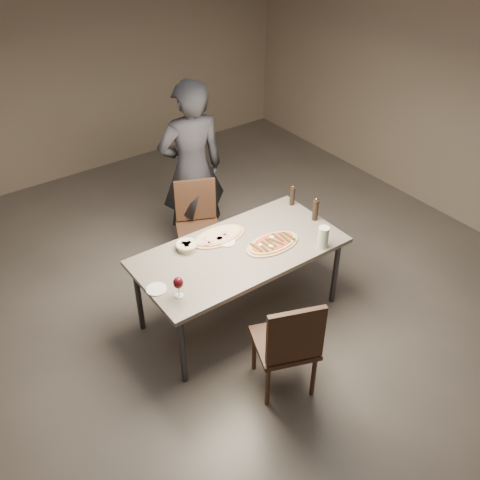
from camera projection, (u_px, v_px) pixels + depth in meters
room at (240, 183)px, 4.18m from camera, size 7.00×7.00×7.00m
dining_table at (240, 255)px, 4.59m from camera, size 1.80×0.90×0.75m
zucchini_pizza at (272, 243)px, 4.60m from camera, size 0.52×0.29×0.05m
ham_pizza at (219, 236)px, 4.69m from camera, size 0.51×0.28×0.04m
bread_basket at (187, 246)px, 4.54m from camera, size 0.19×0.19×0.07m
oil_dish at (227, 243)px, 4.63m from camera, size 0.14×0.14×0.02m
pepper_mill_left at (315, 210)px, 4.87m from camera, size 0.06×0.06×0.23m
pepper_mill_right at (292, 196)px, 5.09m from camera, size 0.05×0.05×0.21m
carafe at (323, 237)px, 4.53m from camera, size 0.09×0.09×0.20m
wine_glass at (178, 283)px, 4.00m from camera, size 0.08×0.08×0.18m
side_plate at (156, 289)px, 4.13m from camera, size 0.16×0.16×0.01m
chair_near at (289, 343)px, 3.97m from camera, size 0.58×0.58×0.96m
chair_far at (197, 220)px, 5.36m from camera, size 0.57×0.57×0.91m
diner at (192, 170)px, 5.34m from camera, size 0.75×0.56×1.86m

